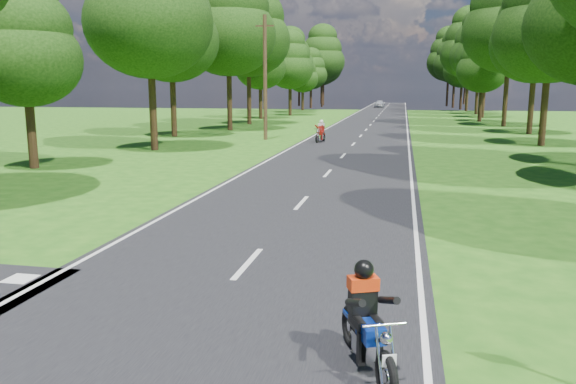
# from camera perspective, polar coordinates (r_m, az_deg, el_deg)

# --- Properties ---
(ground) EXTENTS (160.00, 160.00, 0.00)m
(ground) POSITION_cam_1_polar(r_m,az_deg,el_deg) (9.37, -7.45, -11.00)
(ground) COLOR #225814
(ground) RESTS_ON ground
(main_road) EXTENTS (7.00, 140.00, 0.02)m
(main_road) POSITION_cam_1_polar(r_m,az_deg,el_deg) (58.40, 8.70, 7.12)
(main_road) COLOR black
(main_road) RESTS_ON ground
(road_markings) EXTENTS (7.40, 140.00, 0.01)m
(road_markings) POSITION_cam_1_polar(r_m,az_deg,el_deg) (56.54, 8.47, 7.03)
(road_markings) COLOR silver
(road_markings) RESTS_ON main_road
(treeline) EXTENTS (40.00, 115.35, 14.78)m
(treeline) POSITION_cam_1_polar(r_m,az_deg,el_deg) (68.48, 10.58, 14.47)
(treeline) COLOR black
(treeline) RESTS_ON ground
(telegraph_pole) EXTENTS (1.20, 0.26, 8.00)m
(telegraph_pole) POSITION_cam_1_polar(r_m,az_deg,el_deg) (37.31, -2.34, 11.57)
(telegraph_pole) COLOR #382616
(telegraph_pole) RESTS_ON ground
(rider_near_blue) EXTENTS (1.12, 1.71, 1.35)m
(rider_near_blue) POSITION_cam_1_polar(r_m,az_deg,el_deg) (7.00, 8.09, -12.54)
(rider_near_blue) COLOR #0D2C95
(rider_near_blue) RESTS_ON main_road
(rider_far_red) EXTENTS (0.79, 1.75, 1.41)m
(rider_far_red) POSITION_cam_1_polar(r_m,az_deg,el_deg) (35.59, 3.32, 6.22)
(rider_far_red) COLOR #99190B
(rider_far_red) RESTS_ON main_road
(distant_car) EXTENTS (1.91, 3.84, 1.26)m
(distant_car) POSITION_cam_1_polar(r_m,az_deg,el_deg) (98.46, 9.29, 8.85)
(distant_car) COLOR silver
(distant_car) RESTS_ON main_road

